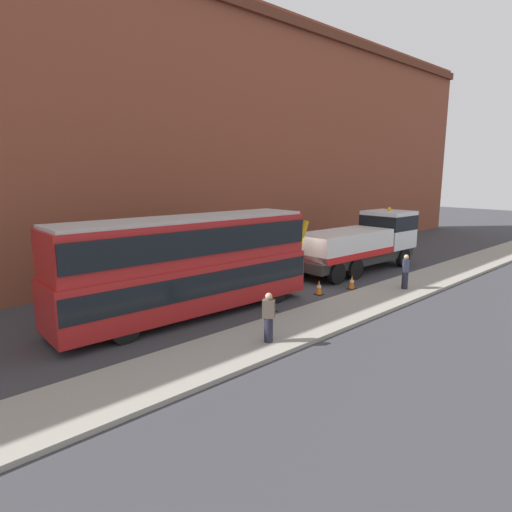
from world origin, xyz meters
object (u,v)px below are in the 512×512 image
Objects in this scene: recovery_tow_truck at (362,241)px; traffic_cone_near_truck at (352,282)px; traffic_cone_midway at (319,288)px; pedestrian_bystander at (405,272)px; double_decker_bus at (188,262)px; traffic_cone_near_bus at (272,304)px; pedestrian_onlooker at (269,318)px.

recovery_tow_truck is 14.14× the size of traffic_cone_near_truck.
pedestrian_bystander is at bearing -35.48° from traffic_cone_midway.
pedestrian_bystander is at bearing -21.36° from double_decker_bus.
traffic_cone_near_truck is (5.54, -0.17, 0.00)m from traffic_cone_near_bus.
recovery_tow_truck is at bearing -15.31° from pedestrian_onlooker.
recovery_tow_truck is 0.92× the size of double_decker_bus.
pedestrian_bystander reaches higher than traffic_cone_midway.
pedestrian_bystander is at bearing -33.61° from pedestrian_onlooker.
traffic_cone_near_bus is 1.00× the size of traffic_cone_midway.
traffic_cone_near_truck is (8.22, 2.36, -0.64)m from pedestrian_onlooker.
traffic_cone_near_truck is (-4.06, -2.13, -1.42)m from recovery_tow_truck.
pedestrian_onlooker is 1.00× the size of pedestrian_bystander.
traffic_cone_near_bus is at bearing 7.85° from pedestrian_onlooker.
traffic_cone_near_bus and traffic_cone_near_truck have the same top height.
recovery_tow_truck is 5.95× the size of pedestrian_bystander.
double_decker_bus is 15.42× the size of traffic_cone_midway.
traffic_cone_near_bus is 5.54m from traffic_cone_near_truck.
traffic_cone_midway is (6.19, 2.82, -0.64)m from pedestrian_onlooker.
recovery_tow_truck is at bearing 11.55° from traffic_cone_near_bus.
double_decker_bus reaches higher than recovery_tow_truck.
traffic_cone_near_bus is at bearing -33.40° from double_decker_bus.
pedestrian_onlooker is 2.38× the size of traffic_cone_near_truck.
double_decker_bus reaches higher than pedestrian_bystander.
traffic_cone_near_bus is (2.81, -1.97, -1.89)m from double_decker_bus.
pedestrian_onlooker is 2.38× the size of traffic_cone_midway.
traffic_cone_near_truck is at bearing -150.58° from recovery_tow_truck.
traffic_cone_midway is at bearing -163.00° from recovery_tow_truck.
traffic_cone_near_bus is at bearing 33.55° from pedestrian_bystander.
traffic_cone_near_truck is (2.04, -0.47, 0.00)m from traffic_cone_midway.
double_decker_bus is 6.49× the size of pedestrian_onlooker.
double_decker_bus is 6.49× the size of pedestrian_bystander.
pedestrian_bystander reaches higher than traffic_cone_near_truck.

